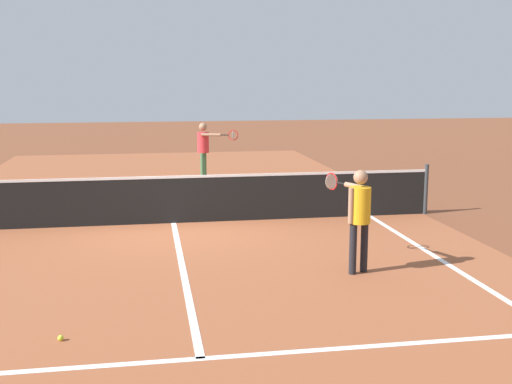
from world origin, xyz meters
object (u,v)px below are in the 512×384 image
(player_near, at_px, (359,210))
(tennis_ball_mid_court, at_px, (61,338))
(player_far, at_px, (204,145))
(net, at_px, (173,199))

(player_near, distance_m, tennis_ball_mid_court, 4.58)
(player_far, height_order, tennis_ball_mid_court, player_far)
(player_near, height_order, tennis_ball_mid_court, player_near)
(net, distance_m, tennis_ball_mid_court, 5.88)
(player_near, bearing_deg, player_far, 99.37)
(tennis_ball_mid_court, bearing_deg, net, 75.23)
(player_near, bearing_deg, tennis_ball_mid_court, -155.08)
(net, height_order, tennis_ball_mid_court, net)
(net, xyz_separation_m, player_far, (1.10, 5.16, 0.53))
(player_far, xyz_separation_m, tennis_ball_mid_court, (-2.59, -10.83, -0.99))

